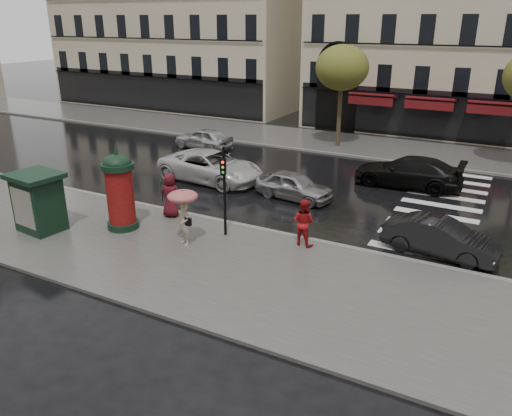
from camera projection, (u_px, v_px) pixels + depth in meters
The scene contains 18 objects.
ground at pixel (223, 261), 17.94m from camera, with size 160.00×160.00×0.00m, color black.
near_sidewalk at pixel (216, 265), 17.51m from camera, with size 90.00×7.00×0.12m, color #474744.
far_sidewalk at pixel (371, 147), 33.59m from camera, with size 90.00×6.00×0.12m, color #474744.
near_kerb at pixel (262, 230), 20.39m from camera, with size 90.00×0.25×0.14m, color slate.
far_kerb at pixel (357, 157), 31.12m from camera, with size 90.00×0.25×0.14m, color slate.
zebra_crossing at pixel (441, 205), 23.23m from camera, with size 3.60×11.75×0.01m, color silver.
tree_far_left at pixel (342, 68), 31.82m from camera, with size 3.40×3.40×6.64m.
woman_umbrella at pixel (183, 208), 18.47m from camera, with size 1.15×1.15×2.20m.
woman_red at pixel (303, 222), 18.65m from camera, with size 0.88×0.69×1.81m, color #A81416.
man_burgundy at pixel (170, 195), 21.33m from camera, with size 0.94×0.61×1.93m, color #52101A.
morris_column at pixel (120, 189), 19.90m from camera, with size 1.30×1.30×3.50m.
traffic_light at pixel (224, 183), 18.98m from camera, with size 0.27×0.35×3.57m.
newsstand at pixel (38, 201), 19.87m from camera, with size 2.15×1.87×2.37m.
car_silver at pixel (294, 186), 23.87m from camera, with size 1.56×3.87×1.32m, color #A1A2A6.
car_darkgrey at pixel (440, 237), 18.22m from camera, with size 1.43×4.09×1.35m, color black.
car_white at pixel (211, 167), 26.42m from camera, with size 2.67×5.78×1.61m, color silver.
car_black at pixel (408, 172), 25.55m from camera, with size 2.20×5.41×1.57m, color black.
car_far_silver at pixel (204, 138), 33.04m from camera, with size 1.65×4.10×1.40m, color silver.
Camera 1 is at (8.58, -13.65, 8.19)m, focal length 35.00 mm.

